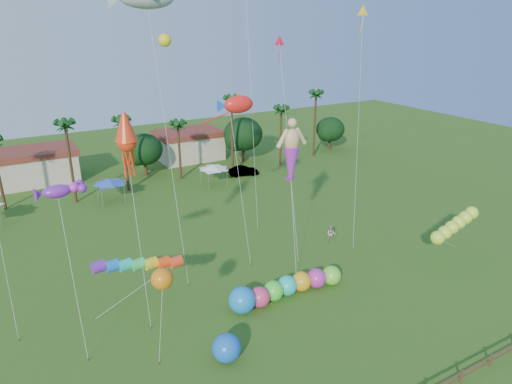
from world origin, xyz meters
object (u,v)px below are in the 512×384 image
spectator_b (331,234)px  caterpillar_inflatable (283,288)px  car_b (244,171)px  blue_ball (226,348)px

spectator_b → caterpillar_inflatable: bearing=-106.3°
car_b → caterpillar_inflatable: caterpillar_inflatable is taller
spectator_b → caterpillar_inflatable: 11.67m
caterpillar_inflatable → spectator_b: bearing=32.2°
caterpillar_inflatable → blue_ball: caterpillar_inflatable is taller
car_b → blue_ball: 39.65m
spectator_b → blue_ball: blue_ball is taller
caterpillar_inflatable → blue_ball: size_ratio=5.40×
spectator_b → caterpillar_inflatable: caterpillar_inflatable is taller
spectator_b → blue_ball: (-17.32, -10.49, 0.05)m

